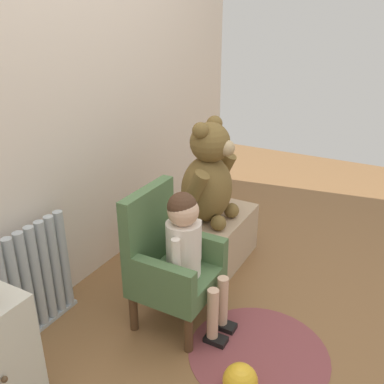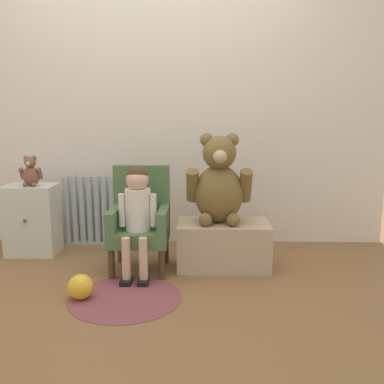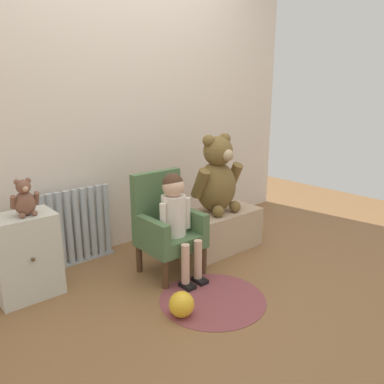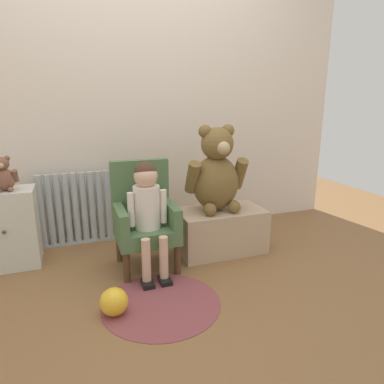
# 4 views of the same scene
# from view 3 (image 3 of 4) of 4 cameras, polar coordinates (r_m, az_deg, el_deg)

# --- Properties ---
(ground_plane) EXTENTS (6.00, 6.00, 0.00)m
(ground_plane) POSITION_cam_3_polar(r_m,az_deg,el_deg) (2.51, 3.46, -15.14)
(ground_plane) COLOR brown
(back_wall) EXTENTS (3.80, 0.05, 2.40)m
(back_wall) POSITION_cam_3_polar(r_m,az_deg,el_deg) (3.07, -11.28, 13.69)
(back_wall) COLOR beige
(back_wall) RESTS_ON ground_plane
(radiator) EXTENTS (0.56, 0.05, 0.57)m
(radiator) POSITION_cam_3_polar(r_m,az_deg,el_deg) (2.92, -17.11, -5.11)
(radiator) COLOR #A7B1B7
(radiator) RESTS_ON ground_plane
(small_dresser) EXTENTS (0.38, 0.29, 0.54)m
(small_dresser) POSITION_cam_3_polar(r_m,az_deg,el_deg) (2.58, -23.99, -8.88)
(small_dresser) COLOR beige
(small_dresser) RESTS_ON ground_plane
(child_armchair) EXTENTS (0.39, 0.38, 0.72)m
(child_armchair) POSITION_cam_3_polar(r_m,az_deg,el_deg) (2.66, -3.95, -5.08)
(child_armchair) COLOR #4B6B41
(child_armchair) RESTS_ON ground_plane
(child_figure) EXTENTS (0.25, 0.35, 0.74)m
(child_figure) POSITION_cam_3_polar(r_m,az_deg,el_deg) (2.53, -2.48, -2.89)
(child_figure) COLOR silver
(child_figure) RESTS_ON ground_plane
(low_bench) EXTENTS (0.64, 0.36, 0.32)m
(low_bench) POSITION_cam_3_polar(r_m,az_deg,el_deg) (3.11, 4.40, -5.68)
(low_bench) COLOR tan
(low_bench) RESTS_ON ground_plane
(large_teddy_bear) EXTENTS (0.45, 0.32, 0.62)m
(large_teddy_bear) POSITION_cam_3_polar(r_m,az_deg,el_deg) (2.97, 3.82, 2.13)
(large_teddy_bear) COLOR brown
(large_teddy_bear) RESTS_ON low_bench
(small_teddy_bear) EXTENTS (0.17, 0.12, 0.23)m
(small_teddy_bear) POSITION_cam_3_polar(r_m,az_deg,el_deg) (2.45, -24.14, -1.03)
(small_teddy_bear) COLOR brown
(small_teddy_bear) RESTS_ON small_dresser
(floor_rug) EXTENTS (0.67, 0.67, 0.01)m
(floor_rug) POSITION_cam_3_polar(r_m,az_deg,el_deg) (2.44, 3.15, -15.95)
(floor_rug) COLOR brown
(floor_rug) RESTS_ON ground_plane
(toy_ball) EXTENTS (0.15, 0.15, 0.15)m
(toy_ball) POSITION_cam_3_polar(r_m,az_deg,el_deg) (2.25, -1.60, -16.73)
(toy_ball) COLOR gold
(toy_ball) RESTS_ON ground_plane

